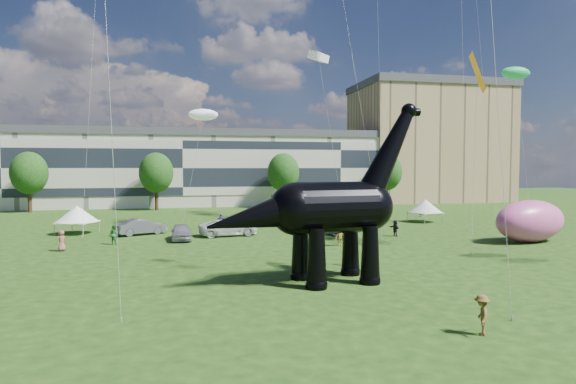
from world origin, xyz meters
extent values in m
plane|color=#16330C|center=(0.00, 0.00, 0.00)|extent=(220.00, 220.00, 0.00)
cube|color=beige|center=(-8.00, 62.00, 6.00)|extent=(78.00, 11.00, 12.00)
cube|color=tan|center=(40.00, 65.00, 11.00)|extent=(28.00, 18.00, 22.00)
cylinder|color=#382314|center=(-30.00, 53.00, 1.60)|extent=(0.56, 0.56, 3.20)
ellipsoid|color=#14380F|center=(-30.00, 53.00, 6.32)|extent=(5.20, 5.20, 6.24)
cylinder|color=#382314|center=(-12.00, 53.00, 1.60)|extent=(0.56, 0.56, 3.20)
ellipsoid|color=#14380F|center=(-12.00, 53.00, 6.32)|extent=(5.20, 5.20, 6.24)
cylinder|color=#382314|center=(8.00, 53.00, 1.60)|extent=(0.56, 0.56, 3.20)
ellipsoid|color=#14380F|center=(8.00, 53.00, 6.32)|extent=(5.20, 5.20, 6.24)
cylinder|color=#382314|center=(26.00, 53.00, 1.60)|extent=(0.56, 0.56, 3.20)
ellipsoid|color=#14380F|center=(26.00, 53.00, 6.32)|extent=(5.20, 5.20, 6.24)
cone|color=black|center=(-0.42, 1.53, 1.67)|extent=(1.30, 1.30, 3.33)
sphere|color=black|center=(-0.42, 1.53, 0.20)|extent=(1.22, 1.22, 1.22)
cone|color=black|center=(-0.76, 3.95, 1.67)|extent=(1.30, 1.30, 3.33)
sphere|color=black|center=(-0.76, 3.95, 0.20)|extent=(1.22, 1.22, 1.22)
cone|color=black|center=(2.88, 1.99, 1.67)|extent=(1.30, 1.30, 3.33)
sphere|color=black|center=(2.88, 1.99, 0.20)|extent=(1.22, 1.22, 1.22)
cone|color=black|center=(2.55, 4.41, 1.67)|extent=(1.30, 1.30, 3.33)
sphere|color=black|center=(2.55, 4.41, 0.20)|extent=(1.22, 1.22, 1.22)
cylinder|color=black|center=(0.95, 2.95, 4.34)|extent=(5.04, 3.62, 3.00)
sphere|color=black|center=(-1.36, 2.63, 4.34)|extent=(3.00, 3.00, 3.00)
sphere|color=black|center=(3.26, 3.27, 4.34)|extent=(2.89, 2.89, 2.89)
cone|color=black|center=(4.61, 3.46, 7.55)|extent=(4.38, 2.23, 5.89)
sphere|color=black|center=(5.95, 3.65, 10.11)|extent=(0.93, 0.93, 0.93)
cylinder|color=black|center=(6.28, 3.69, 10.05)|extent=(0.84, 0.59, 0.49)
cone|color=black|center=(-3.63, 2.31, 3.96)|extent=(6.14, 3.12, 3.26)
imported|color=#BABABF|center=(-7.92, 21.07, 0.75)|extent=(1.87, 4.45, 1.50)
imported|color=slate|center=(-11.83, 25.42, 0.79)|extent=(5.05, 3.62, 1.58)
imported|color=white|center=(-3.42, 22.98, 0.79)|extent=(6.02, 3.45, 1.58)
imported|color=#595960|center=(7.33, 22.50, 0.80)|extent=(2.30, 5.53, 1.60)
cube|color=white|center=(5.61, 25.43, 1.08)|extent=(3.26, 3.26, 0.12)
cone|color=white|center=(5.61, 25.43, 1.87)|extent=(4.13, 4.13, 1.47)
cylinder|color=#999999|center=(4.09, 24.21, 0.54)|extent=(0.06, 0.06, 1.08)
cylinder|color=#999999|center=(6.82, 23.91, 0.54)|extent=(0.06, 0.06, 1.08)
cylinder|color=#999999|center=(4.39, 26.95, 0.54)|extent=(0.06, 0.06, 1.08)
cylinder|color=#999999|center=(7.13, 26.64, 0.54)|extent=(0.06, 0.06, 1.08)
cube|color=silver|center=(20.93, 29.76, 1.15)|extent=(3.92, 3.92, 0.13)
cone|color=silver|center=(20.93, 29.76, 1.99)|extent=(4.97, 4.97, 1.57)
cylinder|color=#999999|center=(19.94, 27.93, 0.58)|extent=(0.06, 0.06, 1.15)
cylinder|color=#999999|center=(22.76, 28.77, 0.58)|extent=(0.06, 0.06, 1.15)
cylinder|color=#999999|center=(19.10, 30.74, 0.58)|extent=(0.06, 0.06, 1.15)
cylinder|color=#999999|center=(21.91, 31.59, 0.58)|extent=(0.06, 0.06, 1.15)
cube|color=white|center=(-18.13, 27.35, 1.17)|extent=(4.07, 4.07, 0.13)
cone|color=white|center=(-18.13, 27.35, 2.03)|extent=(5.16, 5.16, 1.60)
cylinder|color=#999999|center=(-20.03, 26.43, 0.59)|extent=(0.06, 0.06, 1.17)
cylinder|color=#999999|center=(-17.21, 25.45, 0.59)|extent=(0.06, 0.06, 1.17)
cylinder|color=#999999|center=(-19.05, 29.26, 0.59)|extent=(0.06, 0.06, 1.17)
cylinder|color=#999999|center=(-16.23, 28.28, 0.59)|extent=(0.06, 0.06, 1.17)
ellipsoid|color=#D4529A|center=(22.55, 13.50, 1.88)|extent=(8.17, 5.36, 3.76)
imported|color=#8E5747|center=(-17.16, 17.05, 0.84)|extent=(0.96, 0.96, 1.68)
imported|color=#2B3BA1|center=(3.59, 6.83, 0.81)|extent=(0.67, 0.71, 1.62)
imported|color=#317B35|center=(-13.57, 19.71, 0.86)|extent=(1.04, 0.96, 1.72)
imported|color=#4F3982|center=(-3.84, 28.23, 0.83)|extent=(1.01, 0.49, 1.67)
imported|color=#326D7E|center=(23.16, 35.30, 0.88)|extent=(0.76, 0.74, 1.76)
imported|color=olive|center=(5.30, 14.86, 0.83)|extent=(1.20, 0.88, 1.67)
imported|color=black|center=(12.25, 19.22, 0.80)|extent=(0.73, 1.54, 1.59)
imported|color=brown|center=(4.08, -6.91, 0.81)|extent=(1.01, 1.21, 1.63)
ellipsoid|color=white|center=(-5.43, 33.04, 12.73)|extent=(3.53, 3.47, 1.33)
ellipsoid|color=green|center=(28.94, 24.43, 17.25)|extent=(3.00, 3.88, 1.38)
plane|color=orange|center=(16.39, 12.56, 14.53)|extent=(2.50, 3.49, 3.14)
cube|color=silver|center=(9.77, 38.06, 21.15)|extent=(3.36, 3.34, 1.30)
camera|label=1|loc=(-7.33, -23.73, 6.70)|focal=30.00mm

